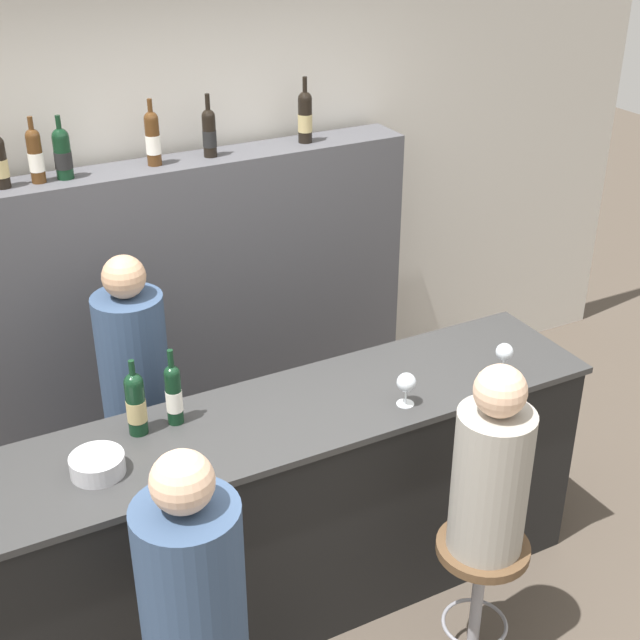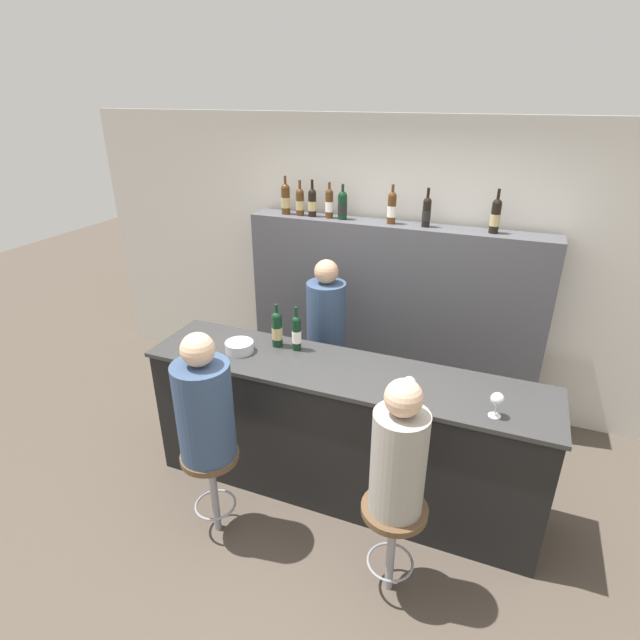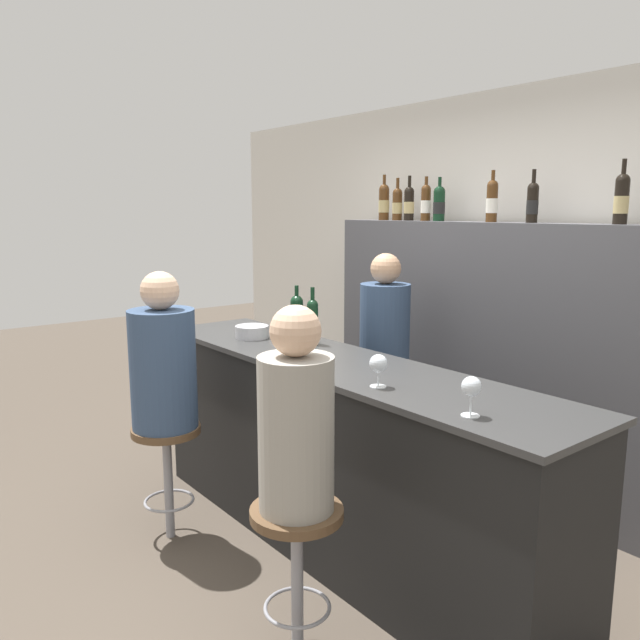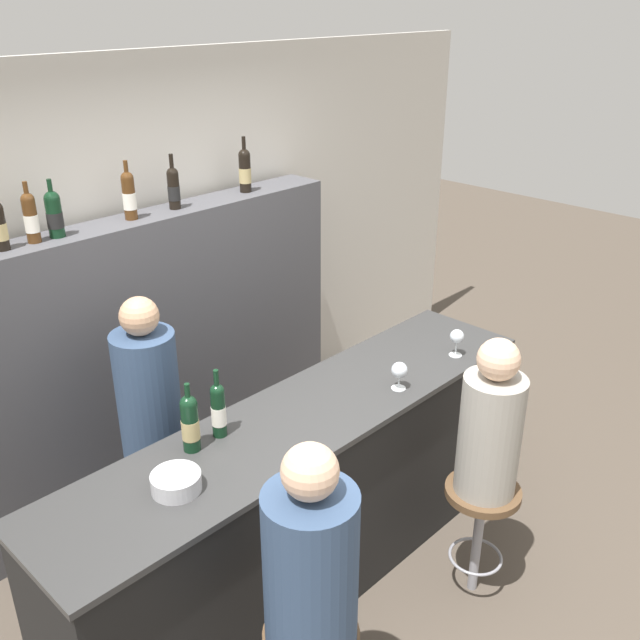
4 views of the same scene
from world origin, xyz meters
name	(u,v)px [view 2 (image 2 of 4)]	position (x,y,z in m)	size (l,w,h in m)	color
ground_plane	(326,515)	(0.00, 0.00, 0.00)	(16.00, 16.00, 0.00)	#4C4238
wall_back	(399,266)	(0.00, 1.83, 1.30)	(6.40, 0.05, 2.60)	beige
bar_counter	(341,432)	(0.00, 0.29, 0.52)	(2.80, 0.62, 1.04)	black
back_bar_cabinet	(390,318)	(0.00, 1.61, 0.87)	(2.63, 0.28, 1.74)	#4C4C51
wine_bottle_counter_0	(277,329)	(-0.56, 0.44, 1.18)	(0.08, 0.08, 0.33)	black
wine_bottle_counter_1	(296,332)	(-0.41, 0.44, 1.18)	(0.07, 0.07, 0.34)	black
wine_bottle_backbar_0	(286,199)	(-1.02, 1.61, 1.88)	(0.08, 0.08, 0.34)	#4C2D14
wine_bottle_backbar_1	(300,202)	(-0.88, 1.61, 1.86)	(0.07, 0.07, 0.31)	#4C2D14
wine_bottle_backbar_2	(312,202)	(-0.76, 1.61, 1.87)	(0.07, 0.07, 0.32)	black
wine_bottle_backbar_3	(329,203)	(-0.60, 1.61, 1.87)	(0.07, 0.07, 0.31)	#4C2D14
wine_bottle_backbar_4	(342,205)	(-0.48, 1.61, 1.86)	(0.08, 0.08, 0.30)	black
wine_bottle_backbar_5	(392,207)	(-0.04, 1.61, 1.88)	(0.07, 0.07, 0.32)	#4C2D14
wine_bottle_backbar_6	(427,212)	(0.25, 1.61, 1.87)	(0.07, 0.07, 0.31)	black
wine_bottle_backbar_7	(496,216)	(0.78, 1.61, 1.88)	(0.08, 0.08, 0.34)	black
wine_glass_0	(409,384)	(0.49, 0.12, 1.15)	(0.08, 0.08, 0.15)	silver
wine_glass_1	(497,400)	(1.00, 0.12, 1.16)	(0.08, 0.08, 0.16)	silver
metal_bowl	(239,347)	(-0.78, 0.26, 1.08)	(0.21, 0.21, 0.08)	#B7B7BC
bar_stool_left	(212,470)	(-0.66, -0.38, 0.51)	(0.38, 0.38, 0.65)	gray
guest_seated_left	(204,406)	(-0.66, -0.38, 1.01)	(0.35, 0.35, 0.85)	#334766
bar_stool_right	(393,525)	(0.56, -0.38, 0.51)	(0.38, 0.38, 0.65)	gray
guest_seated_right	(399,455)	(0.56, -0.38, 1.01)	(0.30, 0.30, 0.82)	gray
bartender	(326,353)	(-0.41, 1.03, 0.72)	(0.32, 0.32, 1.55)	#334766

